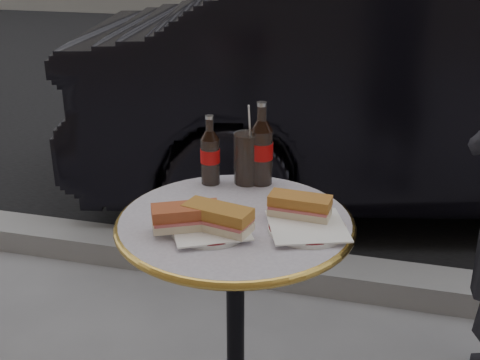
% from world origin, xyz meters
% --- Properties ---
extents(asphalt_road, '(40.00, 8.00, 0.00)m').
position_xyz_m(asphalt_road, '(0.00, 5.00, 0.00)').
color(asphalt_road, black).
rests_on(asphalt_road, ground).
extents(curb, '(40.00, 0.20, 0.12)m').
position_xyz_m(curb, '(0.00, 0.90, 0.05)').
color(curb, gray).
rests_on(curb, ground).
extents(bistro_table, '(0.62, 0.62, 0.73)m').
position_xyz_m(bistro_table, '(0.00, 0.00, 0.37)').
color(bistro_table, '#BAB2C4').
rests_on(bistro_table, ground).
extents(plate_left, '(0.24, 0.24, 0.01)m').
position_xyz_m(plate_left, '(-0.04, -0.09, 0.74)').
color(plate_left, silver).
rests_on(plate_left, bistro_table).
extents(plate_right, '(0.23, 0.23, 0.01)m').
position_xyz_m(plate_right, '(0.19, -0.02, 0.74)').
color(plate_right, white).
rests_on(plate_right, bistro_table).
extents(sandwich_left_a, '(0.18, 0.14, 0.06)m').
position_xyz_m(sandwich_left_a, '(-0.10, -0.10, 0.77)').
color(sandwich_left_a, '#A84C2A').
rests_on(sandwich_left_a, plate_left).
extents(sandwich_left_b, '(0.18, 0.11, 0.06)m').
position_xyz_m(sandwich_left_b, '(-0.02, -0.09, 0.77)').
color(sandwich_left_b, '#A86D2A').
rests_on(sandwich_left_b, plate_left).
extents(sandwich_right, '(0.16, 0.08, 0.05)m').
position_xyz_m(sandwich_right, '(0.16, 0.03, 0.77)').
color(sandwich_right, '#AE6D2C').
rests_on(sandwich_right, plate_right).
extents(cola_bottle_left, '(0.06, 0.06, 0.21)m').
position_xyz_m(cola_bottle_left, '(-0.13, 0.21, 0.84)').
color(cola_bottle_left, black).
rests_on(cola_bottle_left, bistro_table).
extents(cola_bottle_right, '(0.08, 0.08, 0.25)m').
position_xyz_m(cola_bottle_right, '(0.01, 0.25, 0.86)').
color(cola_bottle_right, black).
rests_on(cola_bottle_right, bistro_table).
extents(cola_glass, '(0.09, 0.09, 0.16)m').
position_xyz_m(cola_glass, '(-0.03, 0.24, 0.81)').
color(cola_glass, black).
rests_on(cola_glass, bistro_table).
extents(parked_car, '(2.29, 4.22, 1.32)m').
position_xyz_m(parked_car, '(0.69, 2.02, 0.66)').
color(parked_car, black).
rests_on(parked_car, ground).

